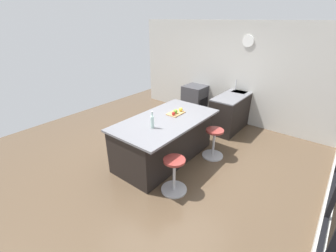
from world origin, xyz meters
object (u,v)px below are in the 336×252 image
object	(u,v)px
oven_range	(195,100)
cutting_board	(176,113)
apple_yellow	(181,109)
water_bottle	(152,121)
stool_middle	(174,176)
apple_red	(173,113)
stool_by_window	(214,144)
apple_green	(176,111)
kitchen_island	(164,138)

from	to	relation	value
oven_range	cutting_board	world-z (taller)	cutting_board
apple_yellow	water_bottle	xyz separation A→B (m)	(0.92, 0.04, 0.06)
oven_range	stool_middle	bearing A→B (deg)	27.08
apple_red	stool_by_window	bearing A→B (deg)	124.12
apple_yellow	water_bottle	size ratio (longest dim) A/B	0.26
apple_green	stool_middle	bearing A→B (deg)	36.18
stool_middle	apple_red	size ratio (longest dim) A/B	8.52
apple_green	water_bottle	world-z (taller)	water_bottle
oven_range	kitchen_island	size ratio (longest dim) A/B	0.41
kitchen_island	apple_yellow	size ratio (longest dim) A/B	26.82
stool_by_window	cutting_board	xyz separation A→B (m)	(0.34, -0.73, 0.61)
apple_yellow	kitchen_island	bearing A→B (deg)	-7.59
oven_range	apple_red	size ratio (longest dim) A/B	11.96
cutting_board	water_bottle	bearing A→B (deg)	5.17
stool_middle	apple_yellow	bearing A→B (deg)	-148.41
apple_yellow	oven_range	bearing A→B (deg)	-155.75
oven_range	water_bottle	bearing A→B (deg)	17.80
stool_by_window	apple_green	bearing A→B (deg)	-62.39
oven_range	stool_by_window	world-z (taller)	oven_range
kitchen_island	apple_green	size ratio (longest dim) A/B	24.23
oven_range	cutting_board	distance (m)	2.30
stool_by_window	apple_green	world-z (taller)	apple_green
stool_middle	cutting_board	bearing A→B (deg)	-144.11
apple_green	water_bottle	bearing A→B (deg)	4.08
apple_red	water_bottle	size ratio (longest dim) A/B	0.23
stool_middle	apple_yellow	distance (m)	1.50
oven_range	stool_by_window	distance (m)	2.36
stool_by_window	apple_red	bearing A→B (deg)	-55.88
stool_middle	apple_red	bearing A→B (deg)	-141.80
apple_green	water_bottle	distance (m)	0.76
stool_middle	apple_green	bearing A→B (deg)	-143.82
cutting_board	apple_yellow	bearing A→B (deg)	166.81
oven_range	apple_yellow	distance (m)	2.21
apple_green	apple_yellow	bearing A→B (deg)	175.54
oven_range	stool_by_window	xyz separation A→B (m)	(1.75, 1.59, -0.14)
apple_yellow	apple_red	xyz separation A→B (m)	(0.26, 0.01, -0.00)
kitchen_island	water_bottle	size ratio (longest dim) A/B	6.86
kitchen_island	oven_range	bearing A→B (deg)	-161.33
stool_middle	cutting_board	size ratio (longest dim) A/B	1.73
oven_range	apple_red	distance (m)	2.44
apple_red	apple_yellow	bearing A→B (deg)	-178.16
kitchen_island	stool_middle	xyz separation A→B (m)	(0.68, 0.77, -0.16)
stool_middle	cutting_board	world-z (taller)	cutting_board
kitchen_island	apple_green	bearing A→B (deg)	170.72
cutting_board	water_bottle	xyz separation A→B (m)	(0.79, 0.07, 0.11)
stool_middle	apple_yellow	world-z (taller)	apple_yellow
cutting_board	oven_range	bearing A→B (deg)	-157.81
cutting_board	apple_red	size ratio (longest dim) A/B	4.92
oven_range	stool_middle	distance (m)	3.49
stool_by_window	cutting_board	bearing A→B (deg)	-65.14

